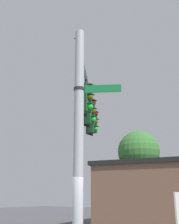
{
  "coord_description": "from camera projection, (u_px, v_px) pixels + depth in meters",
  "views": [
    {
      "loc": [
        5.74,
        4.45,
        2.03
      ],
      "look_at": [
        -3.09,
        -1.85,
        5.35
      ],
      "focal_mm": 44.26,
      "sensor_mm": 36.0,
      "label": 1
    }
  ],
  "objects": [
    {
      "name": "traffic_light_mid_inner",
      "position": [
        90.0,
        111.0,
        11.36
      ],
      "size": [
        0.54,
        0.49,
        1.31
      ],
      "color": "black"
    },
    {
      "name": "traffic_light_mid_outer",
      "position": [
        93.0,
        122.0,
        12.92
      ],
      "size": [
        0.54,
        0.49,
        1.31
      ],
      "color": "black"
    },
    {
      "name": "bird_flying",
      "position": [
        77.0,
        39.0,
        14.55
      ],
      "size": [
        0.29,
        0.28,
        0.11
      ],
      "color": "black"
    },
    {
      "name": "traffic_light_nearest_pole",
      "position": [
        86.0,
        98.0,
        9.8
      ],
      "size": [
        0.54,
        0.49,
        1.31
      ],
      "color": "black"
    },
    {
      "name": "signal_pole",
      "position": [
        79.0,
        143.0,
        7.34
      ],
      "size": [
        0.27,
        0.27,
        6.78
      ],
      "primitive_type": "cylinder",
      "color": "#ADB2B7",
      "rests_on": "ground"
    },
    {
      "name": "mast_arm",
      "position": [
        89.0,
        91.0,
        11.27
      ],
      "size": [
        5.71,
        3.48,
        0.14
      ],
      "primitive_type": "cylinder",
      "rotation": [
        0.0,
        1.57,
        3.68
      ],
      "color": "#ADB2B7"
    },
    {
      "name": "tree_by_storefront",
      "position": [
        139.0,
        153.0,
        19.87
      ],
      "size": [
        3.01,
        3.01,
        6.61
      ],
      "color": "#4C3823",
      "rests_on": "ground"
    },
    {
      "name": "street_name_sign",
      "position": [
        90.0,
        89.0,
        7.76
      ],
      "size": [
        0.77,
        1.18,
        0.22
      ],
      "color": "#147238"
    },
    {
      "name": "storefront_building",
      "position": [
        167.0,
        194.0,
        20.18
      ],
      "size": [
        9.88,
        10.72,
        4.38
      ],
      "color": "brown",
      "rests_on": "ground"
    }
  ]
}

